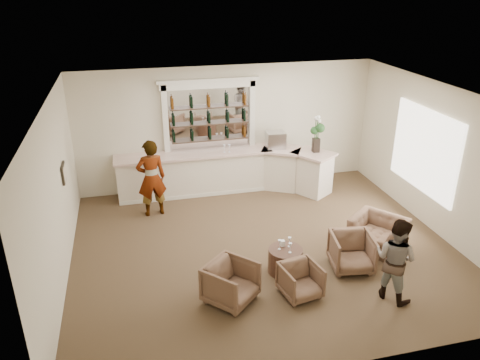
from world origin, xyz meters
name	(u,v)px	position (x,y,z in m)	size (l,w,h in m)	color
ground	(263,247)	(0.00, 0.00, 0.00)	(8.00, 8.00, 0.00)	brown
room_shell	(263,133)	(0.16, 0.71, 2.34)	(8.04, 7.02, 3.32)	beige
bar_counter	(226,172)	(-0.16, 3.00, 0.57)	(5.72, 1.80, 1.14)	beige
back_bar_alcove	(210,116)	(-0.50, 3.41, 2.03)	(2.64, 0.25, 3.00)	white
cocktail_table	(285,260)	(0.16, -0.95, 0.25)	(0.67, 0.67, 0.50)	#452B1E
sommelier	(151,178)	(-2.17, 2.13, 0.95)	(0.70, 0.46, 1.91)	gray
guest	(395,259)	(1.77, -2.16, 0.79)	(0.77, 0.60, 1.58)	gray
armchair_left	(231,283)	(-1.08, -1.59, 0.38)	(0.80, 0.83, 0.75)	brown
armchair_center	(300,281)	(0.18, -1.74, 0.31)	(0.67, 0.69, 0.63)	brown
armchair_right	(352,252)	(1.47, -1.16, 0.37)	(0.79, 0.82, 0.74)	brown
armchair_far	(378,233)	(2.36, -0.59, 0.35)	(1.06, 0.93, 0.69)	brown
espresso_machine	(275,140)	(1.20, 3.00, 1.36)	(0.50, 0.42, 0.44)	#BABABF
flower_vase	(317,132)	(2.13, 2.44, 1.70)	(0.26, 0.26, 0.99)	black
wine_glass_bar_left	(224,148)	(-0.21, 2.98, 1.25)	(0.07, 0.07, 0.21)	white
wine_glass_bar_right	(229,148)	(-0.08, 2.96, 1.25)	(0.07, 0.07, 0.21)	white
wine_glass_tbl_a	(280,245)	(0.04, -0.92, 0.60)	(0.07, 0.07, 0.21)	white
wine_glass_tbl_b	(289,242)	(0.26, -0.87, 0.60)	(0.07, 0.07, 0.21)	white
wine_glass_tbl_c	(290,248)	(0.20, -1.08, 0.60)	(0.07, 0.07, 0.21)	white
napkin_holder	(283,243)	(0.14, -0.81, 0.56)	(0.08, 0.08, 0.12)	white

